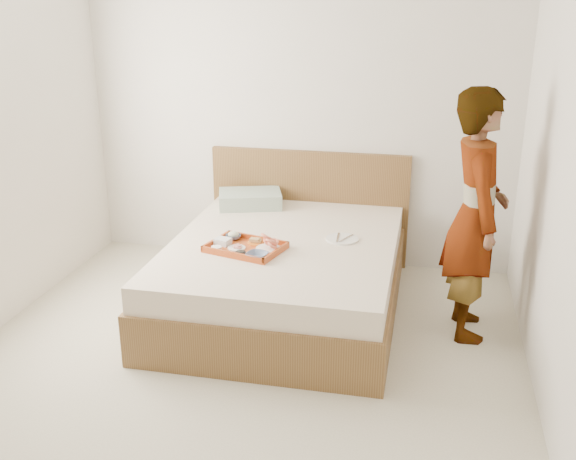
% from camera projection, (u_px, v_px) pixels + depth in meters
% --- Properties ---
extents(ground, '(3.50, 4.00, 0.01)m').
position_uv_depth(ground, '(231.00, 381.00, 3.98)').
color(ground, beige).
rests_on(ground, ground).
extents(wall_back, '(3.50, 0.01, 2.60)m').
position_uv_depth(wall_back, '(298.00, 107.00, 5.37)').
color(wall_back, silver).
rests_on(wall_back, ground).
extents(wall_right, '(0.01, 4.00, 2.60)m').
position_uv_depth(wall_right, '(575.00, 189.00, 3.18)').
color(wall_right, silver).
rests_on(wall_right, ground).
extents(bed, '(1.65, 2.00, 0.53)m').
position_uv_depth(bed, '(284.00, 275.00, 4.78)').
color(bed, brown).
rests_on(bed, ground).
extents(headboard, '(1.65, 0.06, 0.95)m').
position_uv_depth(headboard, '(309.00, 207.00, 5.60)').
color(headboard, brown).
rests_on(headboard, ground).
extents(pillow, '(0.58, 0.47, 0.12)m').
position_uv_depth(pillow, '(250.00, 199.00, 5.42)').
color(pillow, '#9EB09D').
rests_on(pillow, bed).
extents(tray, '(0.57, 0.47, 0.04)m').
position_uv_depth(tray, '(245.00, 247.00, 4.52)').
color(tray, '#AE461D').
rests_on(tray, bed).
extents(prawn_plate, '(0.21, 0.21, 0.01)m').
position_uv_depth(prawn_plate, '(268.00, 248.00, 4.50)').
color(prawn_plate, white).
rests_on(prawn_plate, tray).
extents(navy_bowl_big, '(0.17, 0.17, 0.03)m').
position_uv_depth(navy_bowl_big, '(257.00, 255.00, 4.36)').
color(navy_bowl_big, navy).
rests_on(navy_bowl_big, tray).
extents(sauce_dish, '(0.09, 0.09, 0.03)m').
position_uv_depth(sauce_dish, '(241.00, 254.00, 4.40)').
color(sauce_dish, black).
rests_on(sauce_dish, tray).
extents(meat_plate, '(0.15, 0.15, 0.01)m').
position_uv_depth(meat_plate, '(237.00, 248.00, 4.51)').
color(meat_plate, white).
rests_on(meat_plate, tray).
extents(bread_plate, '(0.15, 0.15, 0.01)m').
position_uv_depth(bread_plate, '(256.00, 243.00, 4.61)').
color(bread_plate, orange).
rests_on(bread_plate, tray).
extents(salad_bowl, '(0.13, 0.13, 0.03)m').
position_uv_depth(salad_bowl, '(233.00, 237.00, 4.68)').
color(salad_bowl, navy).
rests_on(salad_bowl, tray).
extents(plastic_tub, '(0.12, 0.11, 0.04)m').
position_uv_depth(plastic_tub, '(223.00, 241.00, 4.58)').
color(plastic_tub, silver).
rests_on(plastic_tub, tray).
extents(cheese_round, '(0.09, 0.09, 0.02)m').
position_uv_depth(cheese_round, '(216.00, 248.00, 4.49)').
color(cheese_round, white).
rests_on(cheese_round, tray).
extents(dinner_plate, '(0.28, 0.28, 0.01)m').
position_uv_depth(dinner_plate, '(342.00, 239.00, 4.71)').
color(dinner_plate, white).
rests_on(dinner_plate, bed).
extents(person, '(0.46, 0.64, 1.65)m').
position_uv_depth(person, '(476.00, 216.00, 4.30)').
color(person, beige).
rests_on(person, ground).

